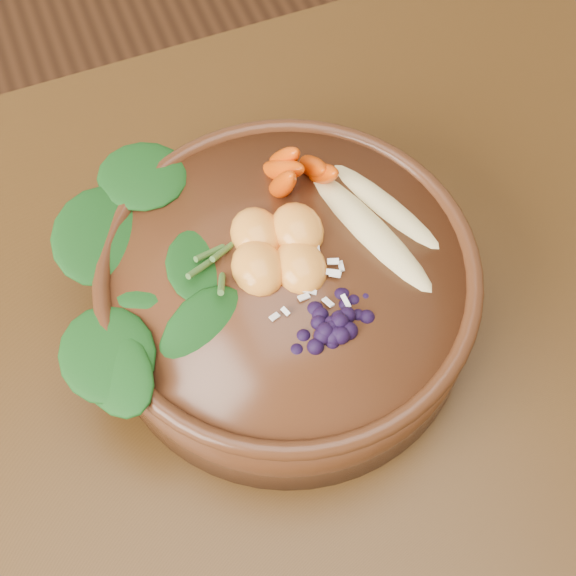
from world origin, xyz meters
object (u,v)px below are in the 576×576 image
(carrot_cluster, at_px, (293,137))
(mandarin_cluster, at_px, (278,239))
(stoneware_bowl, at_px, (288,295))
(kale_heap, at_px, (194,222))
(banana_halves, at_px, (379,207))
(dining_table, at_px, (288,538))
(blueberry_pile, at_px, (336,317))

(carrot_cluster, relative_size, mandarin_cluster, 0.87)
(stoneware_bowl, xyz_separation_m, kale_heap, (-0.05, 0.05, 0.06))
(stoneware_bowl, height_order, kale_heap, kale_heap)
(kale_heap, relative_size, mandarin_cluster, 2.07)
(stoneware_bowl, distance_m, banana_halves, 0.09)
(banana_halves, bearing_deg, dining_table, -139.78)
(kale_heap, distance_m, carrot_cluster, 0.09)
(carrot_cluster, distance_m, banana_halves, 0.08)
(kale_heap, bearing_deg, banana_halves, -13.92)
(dining_table, bearing_deg, mandarin_cluster, 71.02)
(blueberry_pile, bearing_deg, stoneware_bowl, 102.49)
(dining_table, distance_m, kale_heap, 0.26)
(banana_halves, distance_m, mandarin_cluster, 0.08)
(blueberry_pile, bearing_deg, banana_halves, 48.12)
(kale_heap, bearing_deg, mandarin_cluster, -32.15)
(dining_table, xyz_separation_m, banana_halves, (0.13, 0.16, 0.18))
(kale_heap, xyz_separation_m, blueberry_pile, (0.06, -0.10, -0.00))
(dining_table, distance_m, mandarin_cluster, 0.24)
(kale_heap, relative_size, blueberry_pile, 1.42)
(stoneware_bowl, bearing_deg, mandarin_cluster, 93.29)
(banana_halves, bearing_deg, blueberry_pile, -141.51)
(stoneware_bowl, relative_size, mandarin_cluster, 3.15)
(dining_table, relative_size, stoneware_bowl, 5.88)
(dining_table, relative_size, kale_heap, 8.98)
(stoneware_bowl, bearing_deg, carrot_cluster, 65.94)
(stoneware_bowl, height_order, banana_halves, banana_halves)
(banana_halves, bearing_deg, stoneware_bowl, -177.26)
(dining_table, bearing_deg, stoneware_bowl, 68.54)
(blueberry_pile, bearing_deg, carrot_cluster, 80.08)
(carrot_cluster, bearing_deg, mandarin_cluster, -129.81)
(banana_halves, bearing_deg, carrot_cluster, 113.06)
(carrot_cluster, relative_size, banana_halves, 0.48)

